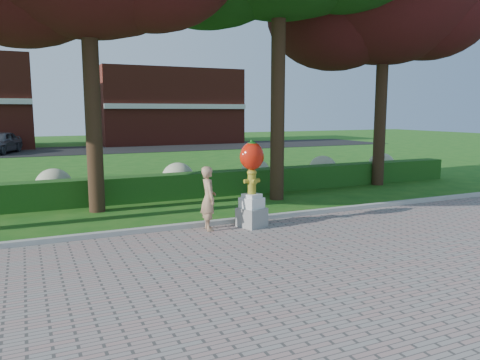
{
  "coord_description": "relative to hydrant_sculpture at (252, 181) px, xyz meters",
  "views": [
    {
      "loc": [
        -3.78,
        -7.4,
        2.79
      ],
      "look_at": [
        0.12,
        1.0,
        1.43
      ],
      "focal_mm": 35.0,
      "sensor_mm": 36.0,
      "label": 1
    }
  ],
  "objects": [
    {
      "name": "building_right",
      "position": [
        6.9,
        31.54,
        2.05
      ],
      "size": [
        12.0,
        8.0,
        6.4
      ],
      "primitive_type": "cube",
      "color": "maroon",
      "rests_on": "ground"
    },
    {
      "name": "ground",
      "position": [
        -1.1,
        -2.46,
        -1.15
      ],
      "size": [
        100.0,
        100.0,
        0.0
      ],
      "primitive_type": "plane",
      "color": "#1B5715",
      "rests_on": "ground"
    },
    {
      "name": "street",
      "position": [
        -1.1,
        25.54,
        -1.14
      ],
      "size": [
        50.0,
        8.0,
        0.02
      ],
      "primitive_type": "cube",
      "color": "black",
      "rests_on": "ground"
    },
    {
      "name": "hydrangea_row",
      "position": [
        -0.53,
        5.54,
        -0.6
      ],
      "size": [
        20.1,
        1.1,
        0.99
      ],
      "color": "#B6B58B",
      "rests_on": "ground"
    },
    {
      "name": "lawn_hedge",
      "position": [
        -1.1,
        4.54,
        -0.75
      ],
      "size": [
        24.0,
        0.7,
        0.8
      ],
      "primitive_type": "cube",
      "color": "#154B15",
      "rests_on": "ground"
    },
    {
      "name": "hydrant_sculpture",
      "position": [
        0.0,
        0.0,
        0.0
      ],
      "size": [
        0.72,
        0.72,
        2.09
      ],
      "rotation": [
        0.0,
        0.0,
        0.34
      ],
      "color": "gray",
      "rests_on": "walkway"
    },
    {
      "name": "curb",
      "position": [
        -1.1,
        0.54,
        -1.07
      ],
      "size": [
        40.0,
        0.18,
        0.15
      ],
      "primitive_type": "cube",
      "color": "#ADADA5",
      "rests_on": "ground"
    },
    {
      "name": "woman",
      "position": [
        -1.05,
        0.14,
        -0.36
      ],
      "size": [
        0.42,
        0.59,
        1.5
      ],
      "primitive_type": "imported",
      "rotation": [
        0.0,
        0.0,
        1.45
      ],
      "color": "tan",
      "rests_on": "walkway"
    }
  ]
}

